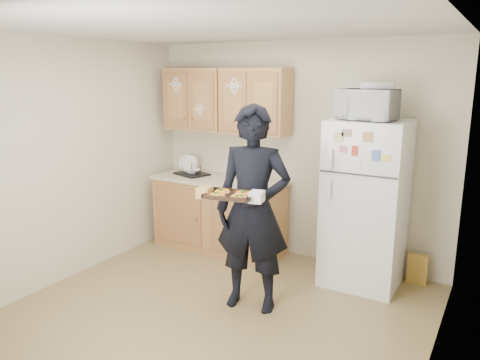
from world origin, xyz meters
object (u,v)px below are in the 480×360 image
refrigerator (366,204)px  microwave (367,105)px  dish_rack (192,168)px  baking_tray (230,196)px  person (253,209)px

refrigerator → microwave: size_ratio=3.18×
dish_rack → refrigerator: bearing=-1.3°
baking_tray → refrigerator: bearing=47.2°
baking_tray → dish_rack: size_ratio=1.02×
person → microwave: (0.71, 0.98, 0.90)m
refrigerator → microwave: 1.00m
microwave → person: bearing=-121.3°
person → baking_tray: (-0.06, -0.29, 0.19)m
person → microwave: 1.51m
refrigerator → dish_rack: (-2.20, 0.05, 0.13)m
refrigerator → microwave: (-0.03, -0.05, 1.00)m
microwave → dish_rack: bearing=-178.2°
baking_tray → dish_rack: 1.97m
refrigerator → baking_tray: refrigerator is taller
baking_tray → dish_rack: baking_tray is taller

